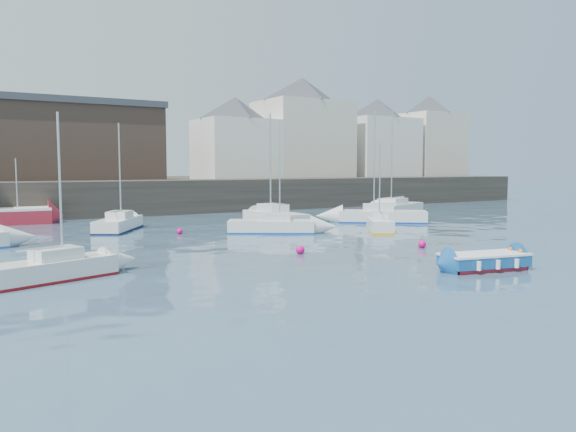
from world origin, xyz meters
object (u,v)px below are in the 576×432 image
sailboat_c (380,224)px  buoy_near (300,254)px  buoy_mid (422,248)px  buoy_far (180,234)px  sailboat_d (382,216)px  sailboat_b (272,226)px  sailboat_g (394,208)px  blue_dinghy (484,261)px  sailboat_f (275,218)px  sailboat_a (51,269)px  sailboat_h (119,224)px

sailboat_c → buoy_near: bearing=-149.6°
buoy_mid → buoy_far: 15.01m
sailboat_c → buoy_mid: 8.08m
sailboat_d → buoy_mid: (-7.02, -11.43, -0.51)m
sailboat_b → buoy_mid: (3.44, -9.83, -0.46)m
sailboat_d → sailboat_g: (5.78, 5.08, 0.02)m
sailboat_d → sailboat_g: 7.70m
sailboat_b → buoy_far: sailboat_b is taller
sailboat_b → buoy_mid: sailboat_b is taller
blue_dinghy → sailboat_b: (-1.14, 15.70, 0.08)m
sailboat_f → sailboat_a: bearing=-142.9°
buoy_far → blue_dinghy: bearing=-70.5°
buoy_near → sailboat_a: bearing=-176.6°
blue_dinghy → buoy_far: blue_dinghy is taller
blue_dinghy → sailboat_c: sailboat_c is taller
sailboat_g → sailboat_h: sailboat_g is taller
sailboat_a → buoy_mid: 17.84m
buoy_near → buoy_far: 10.90m
buoy_mid → buoy_far: bearing=125.5°
sailboat_a → sailboat_b: size_ratio=0.88×
buoy_near → buoy_far: bearing=101.7°
sailboat_g → buoy_near: bearing=-142.2°
sailboat_d → sailboat_c: bearing=-131.8°
sailboat_d → buoy_far: 15.76m
sailboat_b → buoy_near: size_ratio=16.53×
sailboat_a → sailboat_f: (16.67, 12.62, 0.12)m
sailboat_d → buoy_far: sailboat_d is taller
sailboat_h → buoy_mid: 19.88m
sailboat_b → sailboat_c: (6.80, -2.49, -0.02)m
sailboat_d → buoy_near: sailboat_d is taller
sailboat_g → buoy_mid: sailboat_g is taller
buoy_far → sailboat_a: bearing=-128.7°
sailboat_g → sailboat_h: bearing=-179.3°
blue_dinghy → sailboat_h: bearing=112.5°
sailboat_b → sailboat_g: sailboat_g is taller
sailboat_f → buoy_far: size_ratio=20.95×
sailboat_c → sailboat_d: (3.66, 4.09, 0.07)m
sailboat_h → sailboat_d: bearing=-14.6°
buoy_near → buoy_mid: bearing=-13.4°
sailboat_b → buoy_mid: 10.42m
sailboat_h → sailboat_a: bearing=-112.5°
blue_dinghy → sailboat_g: size_ratio=0.41×
buoy_mid → sailboat_f: bearing=94.8°
buoy_near → buoy_mid: 6.69m
sailboat_c → sailboat_f: bearing=126.1°
sailboat_f → sailboat_b: bearing=-122.1°
sailboat_b → sailboat_a: bearing=-148.1°
sailboat_b → sailboat_d: size_ratio=0.84×
blue_dinghy → sailboat_g: sailboat_g is taller
sailboat_b → sailboat_f: size_ratio=0.88×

